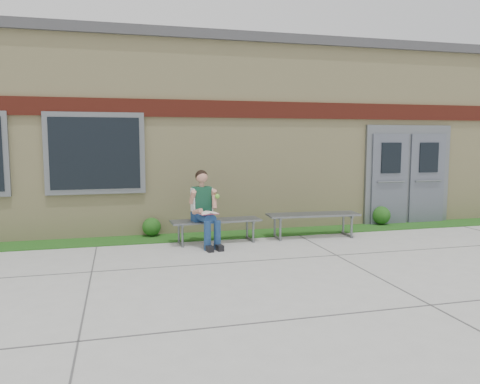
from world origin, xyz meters
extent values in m
plane|color=#9E9E99|center=(0.00, 0.00, 0.00)|extent=(80.00, 80.00, 0.00)
cube|color=#144B15|center=(0.00, 2.60, 0.01)|extent=(16.00, 0.80, 0.02)
cube|color=beige|center=(0.00, 6.00, 2.00)|extent=(16.00, 6.00, 4.00)
cube|color=#3F3F42|center=(0.00, 6.00, 4.10)|extent=(16.20, 6.20, 0.20)
cube|color=maroon|center=(0.00, 2.97, 2.60)|extent=(16.00, 0.06, 0.35)
cube|color=slate|center=(-3.00, 2.96, 1.70)|extent=(1.90, 0.08, 1.60)
cube|color=black|center=(-3.00, 2.92, 1.70)|extent=(1.70, 0.04, 1.40)
cube|color=slate|center=(4.00, 2.96, 1.15)|extent=(2.20, 0.08, 2.30)
cube|color=#565B68|center=(3.50, 2.91, 1.05)|extent=(0.92, 0.06, 2.10)
cube|color=#565B68|center=(4.50, 2.91, 1.05)|extent=(0.92, 0.06, 2.10)
cube|color=slate|center=(-0.79, 2.00, 0.43)|extent=(1.74, 0.56, 0.03)
cube|color=slate|center=(-1.48, 2.00, 0.20)|extent=(0.06, 0.48, 0.39)
cube|color=slate|center=(-0.10, 2.00, 0.20)|extent=(0.06, 0.48, 0.39)
cube|color=slate|center=(1.21, 2.00, 0.46)|extent=(1.89, 0.64, 0.04)
cube|color=slate|center=(0.47, 2.00, 0.21)|extent=(0.08, 0.52, 0.42)
cube|color=slate|center=(1.95, 2.00, 0.21)|extent=(0.08, 0.52, 0.42)
cube|color=navy|center=(-1.08, 1.95, 0.53)|extent=(0.39, 0.30, 0.17)
cube|color=#103B20|center=(-1.07, 1.93, 0.85)|extent=(0.36, 0.26, 0.48)
sphere|color=tan|center=(-1.07, 1.92, 1.27)|extent=(0.25, 0.25, 0.22)
sphere|color=black|center=(-1.08, 1.94, 1.29)|extent=(0.26, 0.26, 0.23)
cylinder|color=navy|center=(-1.13, 1.67, 0.55)|extent=(0.22, 0.46, 0.16)
cylinder|color=navy|center=(-0.94, 1.70, 0.55)|extent=(0.22, 0.46, 0.16)
cylinder|color=navy|center=(-1.07, 1.42, 0.26)|extent=(0.13, 0.13, 0.52)
cylinder|color=navy|center=(-0.88, 1.45, 0.26)|extent=(0.13, 0.13, 0.52)
cube|color=black|center=(-1.06, 1.35, 0.05)|extent=(0.15, 0.28, 0.10)
cube|color=black|center=(-0.87, 1.38, 0.05)|extent=(0.15, 0.28, 0.10)
cylinder|color=tan|center=(-1.26, 1.84, 0.92)|extent=(0.13, 0.24, 0.28)
cylinder|color=tan|center=(-0.87, 1.90, 0.92)|extent=(0.13, 0.24, 0.28)
cube|color=white|center=(-1.01, 1.56, 0.66)|extent=(0.36, 0.28, 0.02)
cube|color=#B34360|center=(-1.01, 1.56, 0.64)|extent=(0.36, 0.29, 0.01)
sphere|color=#6CC434|center=(-0.81, 1.76, 0.93)|extent=(0.09, 0.09, 0.09)
sphere|color=#144B15|center=(-1.95, 2.85, 0.21)|extent=(0.37, 0.37, 0.37)
sphere|color=#144B15|center=(3.28, 2.85, 0.23)|extent=(0.42, 0.42, 0.42)
camera|label=1|loc=(-2.57, -6.65, 1.97)|focal=35.00mm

